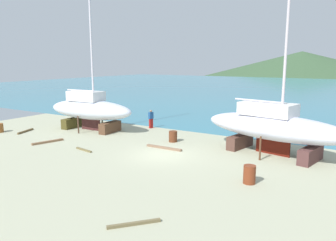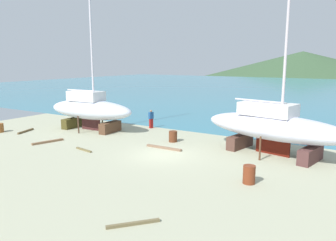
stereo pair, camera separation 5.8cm
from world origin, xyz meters
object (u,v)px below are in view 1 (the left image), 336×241
object	(u,v)px
barrel_tipped_right	(173,136)
barrel_ochre	(249,174)
sailboat_large_starboard	(273,126)
sailboat_small_center	(90,109)
worker	(151,119)

from	to	relation	value
barrel_tipped_right	barrel_ochre	size ratio (longest dim) A/B	0.88
sailboat_large_starboard	barrel_tipped_right	world-z (taller)	sailboat_large_starboard
sailboat_small_center	barrel_ochre	bearing A→B (deg)	-21.02
sailboat_small_center	barrel_ochre	xyz separation A→B (m)	(16.27, -5.29, -1.44)
worker	barrel_tipped_right	bearing A→B (deg)	155.34
barrel_tipped_right	sailboat_large_starboard	bearing A→B (deg)	4.12
sailboat_small_center	sailboat_large_starboard	distance (m)	15.91
worker	barrel_ochre	distance (m)	14.94
sailboat_large_starboard	worker	bearing A→B (deg)	177.91
sailboat_small_center	worker	world-z (taller)	sailboat_small_center
sailboat_large_starboard	barrel_tipped_right	xyz separation A→B (m)	(-7.33, -0.53, -1.50)
barrel_tipped_right	sailboat_small_center	bearing A→B (deg)	-179.23
sailboat_large_starboard	worker	size ratio (longest dim) A/B	9.05
sailboat_small_center	sailboat_large_starboard	world-z (taller)	sailboat_large_starboard
barrel_tipped_right	barrel_ochre	xyz separation A→B (m)	(7.71, -5.40, 0.05)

